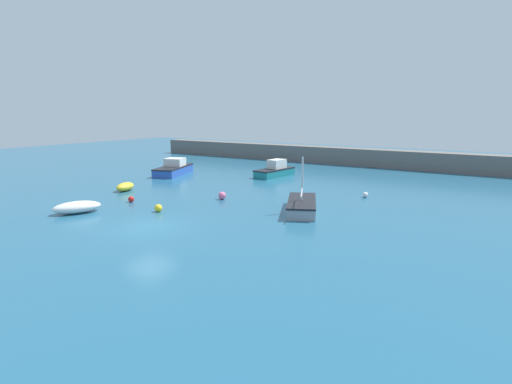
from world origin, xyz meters
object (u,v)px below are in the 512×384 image
Objects in this scene: mooring_buoy_white at (365,195)px; mooring_buoy_pink at (222,196)px; rowboat_blue_near at (77,207)px; sailboat_short_mast at (302,206)px; mooring_buoy_yellow at (158,208)px; motorboat_grey_hull at (275,170)px; mooring_buoy_red at (131,199)px; motorboat_with_cabin at (174,169)px; dinghy_near_pier at (125,187)px.

mooring_buoy_white is 10.99m from mooring_buoy_pink.
sailboat_short_mast is at bearing 149.44° from rowboat_blue_near.
sailboat_short_mast is 9.45m from mooring_buoy_yellow.
mooring_buoy_red is (-2.92, -16.04, -0.39)m from motorboat_grey_hull.
sailboat_short_mast is 6.70m from mooring_buoy_pink.
mooring_buoy_pink is at bearing 76.84° from mooring_buoy_yellow.
motorboat_with_cabin is 16.77m from rowboat_blue_near.
mooring_buoy_red is (6.77, -11.49, -0.39)m from motorboat_with_cabin.
rowboat_blue_near is 7.66× the size of mooring_buoy_white.
sailboat_short_mast is 12.32× the size of mooring_buoy_red.
dinghy_near_pier is at bearing -19.81° from motorboat_grey_hull.
sailboat_short_mast is 10.38× the size of mooring_buoy_yellow.
sailboat_short_mast is 6.98m from mooring_buoy_white.
mooring_buoy_white is (17.78, 8.09, -0.13)m from dinghy_near_pier.
mooring_buoy_pink is at bearing 172.25° from rowboat_blue_near.
mooring_buoy_red is at bearing 10.27° from motorboat_with_cabin.
dinghy_near_pier is at bearing -155.53° from mooring_buoy_white.
dinghy_near_pier is at bearing 70.80° from sailboat_short_mast.
rowboat_blue_near is at bearing -144.38° from mooring_buoy_yellow.
motorboat_with_cabin is at bearing -57.86° from motorboat_grey_hull.
motorboat_with_cabin is at bearing -1.24° from dinghy_near_pier.
motorboat_grey_hull is at bearing 79.67° from mooring_buoy_red.
rowboat_blue_near reaches higher than mooring_buoy_pink.
sailboat_short_mast reaches higher than dinghy_near_pier.
motorboat_with_cabin is 1.25× the size of motorboat_grey_hull.
mooring_buoy_red is at bearing -144.33° from dinghy_near_pier.
rowboat_blue_near is at bearing -172.63° from dinghy_near_pier.
dinghy_near_pier reaches higher than mooring_buoy_yellow.
sailboat_short_mast is at bearing 43.60° from motorboat_grey_hull.
motorboat_with_cabin reaches higher than mooring_buoy_yellow.
motorboat_grey_hull is 11.93m from mooring_buoy_pink.
motorboat_with_cabin is 20.73m from mooring_buoy_white.
mooring_buoy_yellow reaches higher than mooring_buoy_red.
mooring_buoy_yellow is (-7.94, -5.13, -0.15)m from sailboat_short_mast.
motorboat_grey_hull is 16.30m from mooring_buoy_red.
mooring_buoy_yellow is (3.81, -0.99, 0.04)m from mooring_buoy_red.
dinghy_near_pier is (2.93, -8.83, -0.26)m from motorboat_with_cabin.
rowboat_blue_near is 7.52× the size of mooring_buoy_red.
mooring_buoy_white is at bearing -85.13° from dinghy_near_pier.
sailboat_short_mast reaches higher than mooring_buoy_white.
mooring_buoy_white is at bearing -42.91° from sailboat_short_mast.
motorboat_with_cabin is 12.30× the size of mooring_buoy_yellow.
motorboat_with_cabin is at bearing 120.51° from mooring_buoy_red.
mooring_buoy_pink is (8.89, 1.64, -0.05)m from dinghy_near_pier.
mooring_buoy_white is (11.01, -5.28, -0.39)m from motorboat_grey_hull.
rowboat_blue_near is 1.39× the size of dinghy_near_pier.
mooring_buoy_red is 3.94m from mooring_buoy_yellow.
motorboat_with_cabin is 2.70× the size of dinghy_near_pier.
sailboat_short_mast is 14.81m from motorboat_grey_hull.
dinghy_near_pier is 14.99m from motorboat_grey_hull.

